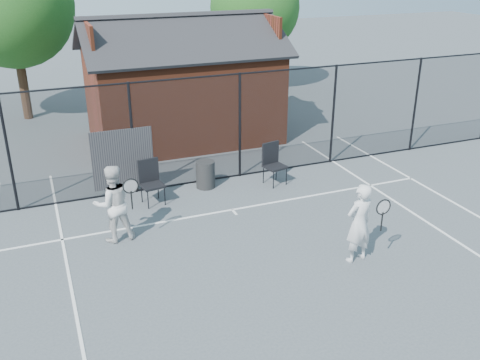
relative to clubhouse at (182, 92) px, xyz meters
name	(u,v)px	position (x,y,z in m)	size (l,w,h in m)	color
ground	(285,271)	(-0.50, -9.00, -1.61)	(80.00, 80.00, 0.00)	#444A4E
court_lines	(317,307)	(-0.50, -10.32, -1.60)	(11.02, 18.00, 0.01)	white
fence	(195,133)	(-0.80, -4.00, -0.16)	(22.04, 3.00, 3.00)	black
clubhouse	(182,92)	(0.00, 0.00, 0.00)	(6.50, 4.36, 4.19)	#5E2816
tree_left	(11,6)	(-5.00, 4.50, 2.58)	(4.48, 4.48, 6.44)	#322414
tree_right	(255,8)	(5.00, 5.50, 2.10)	(3.97, 3.97, 5.70)	#322414
player_front	(359,223)	(1.07, -9.18, -0.73)	(0.80, 0.62, 1.74)	silver
player_back	(113,204)	(-3.46, -6.42, -0.72)	(0.99, 0.74, 1.78)	silver
chair_left	(152,183)	(-2.25, -4.90, -1.04)	(0.54, 0.57, 1.13)	black
chair_right	(275,165)	(1.19, -4.90, -1.04)	(0.55, 0.57, 1.14)	black
waste_bin	(205,174)	(-0.67, -4.40, -1.23)	(0.52, 0.52, 0.76)	black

